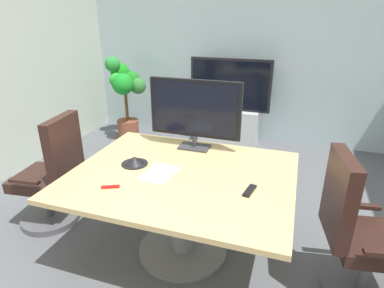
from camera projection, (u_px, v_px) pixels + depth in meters
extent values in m
plane|color=#515459|center=(185.00, 263.00, 2.67)|extent=(7.10, 7.10, 0.00)
cube|color=#9EB2B7|center=(253.00, 47.00, 4.79)|extent=(5.30, 0.10, 2.87)
cube|color=tan|center=(182.00, 175.00, 2.54)|extent=(1.72, 1.39, 0.04)
cylinder|color=slate|center=(183.00, 215.00, 2.68)|extent=(0.20, 0.20, 0.71)
cylinder|color=slate|center=(183.00, 248.00, 2.81)|extent=(0.76, 0.76, 0.03)
cylinder|color=#4C4C51|center=(51.00, 217.00, 3.21)|extent=(0.56, 0.56, 0.06)
cylinder|color=#4C4C51|center=(48.00, 199.00, 3.13)|extent=(0.07, 0.07, 0.36)
cube|color=black|center=(44.00, 179.00, 3.05)|extent=(0.53, 0.53, 0.10)
cube|color=black|center=(64.00, 149.00, 2.87)|extent=(0.14, 0.46, 0.60)
cube|color=black|center=(59.00, 156.00, 3.23)|extent=(0.28, 0.08, 0.03)
cube|color=black|center=(24.00, 181.00, 2.76)|extent=(0.28, 0.08, 0.03)
cylinder|color=#4C4C51|center=(365.00, 267.00, 2.30)|extent=(0.07, 0.07, 0.36)
cube|color=black|center=(372.00, 242.00, 2.22)|extent=(0.55, 0.55, 0.10)
cube|color=black|center=(339.00, 197.00, 2.13)|extent=(0.17, 0.46, 0.60)
cube|color=black|center=(360.00, 206.00, 2.41)|extent=(0.28, 0.10, 0.03)
cube|color=#333338|center=(194.00, 147.00, 3.00)|extent=(0.28, 0.18, 0.02)
cylinder|color=#333338|center=(194.00, 141.00, 2.97)|extent=(0.04, 0.04, 0.10)
cube|color=black|center=(195.00, 108.00, 2.87)|extent=(0.84, 0.04, 0.52)
cube|color=black|center=(194.00, 109.00, 2.85)|extent=(0.77, 0.01, 0.47)
cube|color=#B7BABC|center=(229.00, 126.00, 5.00)|extent=(0.90, 0.36, 0.55)
cube|color=black|center=(230.00, 85.00, 4.73)|extent=(1.20, 0.06, 0.76)
cube|color=black|center=(230.00, 85.00, 4.70)|extent=(1.12, 0.01, 0.69)
cylinder|color=brown|center=(128.00, 129.00, 5.26)|extent=(0.34, 0.34, 0.30)
cylinder|color=brown|center=(127.00, 107.00, 5.12)|extent=(0.05, 0.05, 0.44)
sphere|color=#2D6E2D|center=(138.00, 86.00, 4.91)|extent=(0.25, 0.25, 0.25)
sphere|color=#1B761C|center=(132.00, 79.00, 5.07)|extent=(0.25, 0.25, 0.25)
sphere|color=#1A861C|center=(120.00, 72.00, 5.09)|extent=(0.30, 0.30, 0.30)
sphere|color=#258133|center=(112.00, 64.00, 4.92)|extent=(0.23, 0.23, 0.23)
sphere|color=green|center=(117.00, 80.00, 4.87)|extent=(0.22, 0.22, 0.22)
sphere|color=#178623|center=(123.00, 84.00, 4.76)|extent=(0.32, 0.32, 0.32)
cone|color=black|center=(134.00, 160.00, 2.66)|extent=(0.19, 0.19, 0.07)
cylinder|color=black|center=(135.00, 164.00, 2.68)|extent=(0.22, 0.22, 0.01)
cube|color=black|center=(250.00, 191.00, 2.27)|extent=(0.08, 0.18, 0.02)
cube|color=red|center=(110.00, 187.00, 2.31)|extent=(0.13, 0.07, 0.02)
cube|color=white|center=(159.00, 173.00, 2.52)|extent=(0.24, 0.32, 0.01)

